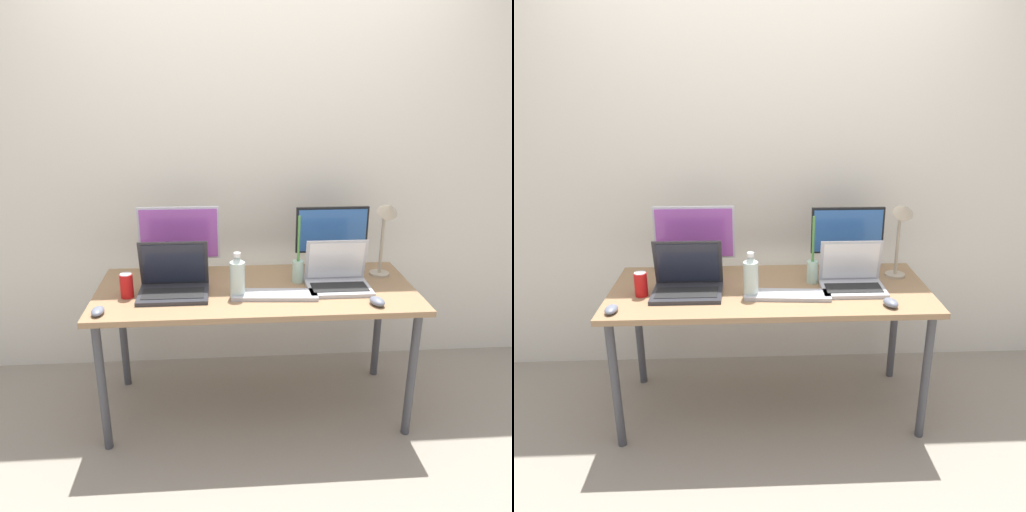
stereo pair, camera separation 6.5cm
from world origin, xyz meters
The scene contains 14 objects.
ground_plane centered at (0.00, 0.00, 0.00)m, with size 16.00×16.00×0.00m, color gray.
wall_back centered at (0.00, 0.59, 1.30)m, with size 7.00×0.08×2.60m, color silver.
work_desk centered at (0.00, 0.00, 0.67)m, with size 1.67×0.69×0.74m.
monitor_left centered at (-0.41, 0.25, 0.95)m, with size 0.45×0.18×0.39m.
monitor_center centered at (0.45, 0.26, 0.93)m, with size 0.41×0.21×0.37m.
laptop_silver centered at (-0.43, -0.03, 0.80)m, with size 0.35×0.25×0.26m.
laptop_secondary centered at (0.43, -0.02, 0.80)m, with size 0.33×0.24×0.25m.
keyboard_main centered at (0.08, -0.12, 0.75)m, with size 0.43×0.13×0.02m, color #B2B2B7.
mouse_by_keyboard centered at (0.57, -0.25, 0.76)m, with size 0.06×0.09×0.04m, color slate.
mouse_by_laptop centered at (-0.76, -0.26, 0.76)m, with size 0.06×0.10×0.03m, color slate.
water_bottle centered at (-0.10, -0.10, 0.85)m, with size 0.08×0.08×0.24m.
soda_can_near_keyboard centered at (-0.66, -0.07, 0.80)m, with size 0.07×0.07×0.13m.
bamboo_vase centered at (0.23, 0.07, 0.82)m, with size 0.06×0.06×0.37m.
desk_lamp centered at (0.71, 0.10, 1.05)m, with size 0.11×0.18×0.45m.
Camera 1 is at (-0.18, -2.42, 1.77)m, focal length 35.00 mm.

